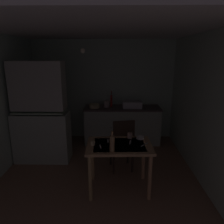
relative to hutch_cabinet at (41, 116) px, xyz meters
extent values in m
plane|color=#8A664F|center=(1.15, -0.45, -0.92)|extent=(4.47, 4.47, 0.00)
cube|color=#B2CDB9|center=(1.15, 1.34, 0.29)|extent=(3.51, 0.10, 2.43)
cube|color=#B7CBB6|center=(2.91, -0.45, 0.29)|extent=(0.10, 3.57, 2.43)
cube|color=silver|center=(1.15, -0.45, 1.56)|extent=(3.51, 3.57, 0.10)
cube|color=#ADBAAB|center=(0.00, 0.00, -0.43)|extent=(1.06, 0.46, 0.98)
cube|color=#B4B4A9|center=(0.00, 0.00, 0.59)|extent=(0.98, 0.39, 0.90)
cube|color=#A2C6A2|center=(0.00, -0.02, 0.10)|extent=(0.96, 0.41, 0.02)
cube|color=#ADBAAB|center=(1.61, 0.97, -0.50)|extent=(1.77, 0.60, 0.83)
cube|color=#594A49|center=(1.61, 0.97, -0.07)|extent=(1.80, 0.63, 0.03)
sphere|color=#2D2823|center=(1.35, 0.66, -0.46)|extent=(0.02, 0.02, 0.02)
cube|color=silver|center=(1.84, 0.97, 0.02)|extent=(0.44, 0.34, 0.15)
cube|color=black|center=(1.84, 0.97, 0.09)|extent=(0.38, 0.28, 0.01)
cylinder|color=#B21E19|center=(1.35, 1.02, 0.08)|extent=(0.05, 0.05, 0.28)
cylinder|color=#B21E19|center=(1.35, 0.95, 0.18)|extent=(0.03, 0.12, 0.03)
cylinder|color=#AA281B|center=(1.35, 1.08, 0.27)|extent=(0.02, 0.16, 0.12)
cylinder|color=beige|center=(0.95, 0.92, -0.01)|extent=(0.24, 0.24, 0.09)
cylinder|color=beige|center=(1.24, 0.99, 0.02)|extent=(0.12, 0.12, 0.15)
cube|color=tan|center=(1.51, -0.96, -0.18)|extent=(1.00, 0.71, 0.04)
cube|color=silver|center=(1.51, -0.96, -0.16)|extent=(0.78, 0.55, 0.00)
cylinder|color=tan|center=(1.09, -1.25, -0.56)|extent=(0.06, 0.06, 0.72)
cylinder|color=tan|center=(1.95, -1.22, -0.56)|extent=(0.06, 0.06, 0.72)
cylinder|color=tan|center=(1.07, -0.70, -0.56)|extent=(0.06, 0.06, 0.72)
cylinder|color=tan|center=(1.93, -0.67, -0.56)|extent=(0.06, 0.06, 0.72)
cube|color=#32241E|center=(1.56, -0.33, -0.47)|extent=(0.47, 0.47, 0.03)
cube|color=#33261B|center=(1.59, -0.51, -0.19)|extent=(0.38, 0.10, 0.53)
cylinder|color=#32241E|center=(1.69, -0.13, -0.70)|extent=(0.04, 0.04, 0.43)
cylinder|color=#32241E|center=(1.36, -0.19, -0.70)|extent=(0.04, 0.04, 0.43)
cylinder|color=#32241E|center=(1.76, -0.46, -0.70)|extent=(0.04, 0.04, 0.43)
cylinder|color=#32241E|center=(1.42, -0.53, -0.70)|extent=(0.04, 0.04, 0.43)
cylinder|color=white|center=(1.85, -0.72, -0.14)|extent=(0.13, 0.13, 0.03)
cylinder|color=tan|center=(1.68, -0.71, -0.12)|extent=(0.08, 0.08, 0.09)
cylinder|color=beige|center=(1.11, -0.98, -0.13)|extent=(0.07, 0.07, 0.06)
cylinder|color=olive|center=(1.40, -1.21, -0.04)|extent=(0.07, 0.07, 0.24)
cylinder|color=olive|center=(1.40, -1.21, 0.11)|extent=(0.03, 0.03, 0.07)
cube|color=silver|center=(1.89, -0.96, -0.16)|extent=(0.13, 0.16, 0.00)
cube|color=beige|center=(1.23, -1.05, -0.16)|extent=(0.04, 0.13, 0.00)
cube|color=beige|center=(1.68, -0.87, -0.16)|extent=(0.04, 0.16, 0.00)
cube|color=beige|center=(1.33, -0.83, -0.16)|extent=(0.03, 0.13, 0.00)
sphere|color=#F9EFCC|center=(0.89, -0.18, 1.22)|extent=(0.08, 0.08, 0.08)
camera|label=1|loc=(1.45, -3.95, 1.16)|focal=34.27mm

